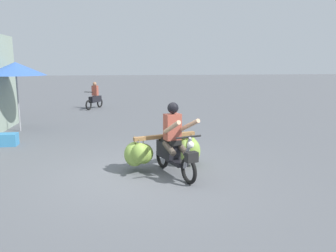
# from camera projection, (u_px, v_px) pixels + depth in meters

# --- Properties ---
(ground_plane) EXTENTS (120.00, 120.00, 0.00)m
(ground_plane) POSITION_uv_depth(u_px,v_px,m) (142.00, 176.00, 7.33)
(ground_plane) COLOR #56595E
(motorbike_main_loaded) EXTENTS (1.87, 2.05, 1.58)m
(motorbike_main_loaded) POSITION_uv_depth(u_px,v_px,m) (166.00, 149.00, 7.68)
(motorbike_main_loaded) COLOR black
(motorbike_main_loaded) RESTS_ON ground
(motorbike_distant_ahead_left) EXTENTS (0.87, 1.47, 1.40)m
(motorbike_distant_ahead_left) POSITION_uv_depth(u_px,v_px,m) (95.00, 98.00, 18.03)
(motorbike_distant_ahead_left) COLOR black
(motorbike_distant_ahead_left) RESTS_ON ground
(market_umbrella_near_shop) EXTENTS (2.06, 2.06, 2.42)m
(market_umbrella_near_shop) POSITION_uv_depth(u_px,v_px,m) (16.00, 69.00, 11.78)
(market_umbrella_near_shop) COLOR #99999E
(market_umbrella_near_shop) RESTS_ON ground
(produce_crate) EXTENTS (0.56, 0.40, 0.36)m
(produce_crate) POSITION_uv_depth(u_px,v_px,m) (7.00, 140.00, 10.02)
(produce_crate) COLOR teal
(produce_crate) RESTS_ON ground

